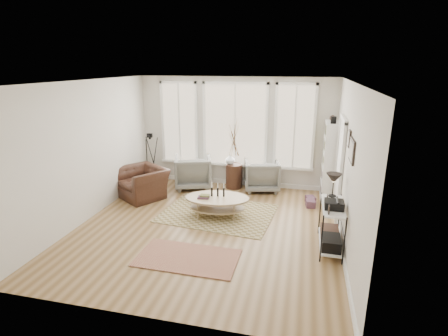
% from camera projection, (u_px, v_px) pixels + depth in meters
% --- Properties ---
extents(room, '(5.50, 5.54, 2.90)m').
position_uv_depth(room, '(208.00, 160.00, 6.77)').
color(room, '#95744B').
rests_on(room, ground).
extents(bay_window, '(4.14, 0.12, 2.24)m').
position_uv_depth(bay_window, '(235.00, 127.00, 9.23)').
color(bay_window, tan).
rests_on(bay_window, ground).
extents(door, '(0.09, 1.06, 2.22)m').
position_uv_depth(door, '(339.00, 167.00, 7.34)').
color(door, silver).
rests_on(door, ground).
extents(bookcase, '(0.31, 0.85, 2.06)m').
position_uv_depth(bookcase, '(329.00, 161.00, 8.42)').
color(bookcase, white).
rests_on(bookcase, ground).
extents(low_shelf, '(0.38, 1.08, 1.30)m').
position_uv_depth(low_shelf, '(332.00, 222.00, 6.21)').
color(low_shelf, white).
rests_on(low_shelf, ground).
extents(wall_art, '(0.04, 0.88, 0.44)m').
position_uv_depth(wall_art, '(351.00, 147.00, 5.80)').
color(wall_art, black).
rests_on(wall_art, ground).
extents(rug_main, '(2.59, 2.06, 0.01)m').
position_uv_depth(rug_main, '(218.00, 213.00, 7.80)').
color(rug_main, brown).
rests_on(rug_main, ground).
extents(rug_runner, '(1.75, 0.99, 0.01)m').
position_uv_depth(rug_runner, '(188.00, 258.00, 6.00)').
color(rug_runner, brown).
rests_on(rug_runner, ground).
extents(coffee_table, '(1.47, 1.03, 0.64)m').
position_uv_depth(coffee_table, '(217.00, 201.00, 7.58)').
color(coffee_table, tan).
rests_on(coffee_table, ground).
extents(armchair_left, '(1.19, 1.20, 0.87)m').
position_uv_depth(armchair_left, '(193.00, 172.00, 9.34)').
color(armchair_left, slate).
rests_on(armchair_left, ground).
extents(armchair_right, '(1.05, 1.07, 0.81)m').
position_uv_depth(armchair_right, '(262.00, 175.00, 9.15)').
color(armchair_right, slate).
rests_on(armchair_right, ground).
extents(side_table, '(0.43, 0.43, 1.82)m').
position_uv_depth(side_table, '(234.00, 156.00, 9.18)').
color(side_table, '#3B2118').
rests_on(side_table, ground).
extents(vase, '(0.29, 0.29, 0.27)m').
position_uv_depth(vase, '(230.00, 159.00, 9.23)').
color(vase, silver).
rests_on(vase, side_table).
extents(accent_chair, '(1.50, 1.46, 0.74)m').
position_uv_depth(accent_chair, '(142.00, 183.00, 8.68)').
color(accent_chair, '#3B2118').
rests_on(accent_chair, ground).
extents(tripod_camera, '(0.51, 0.51, 1.44)m').
position_uv_depth(tripod_camera, '(151.00, 162.00, 9.43)').
color(tripod_camera, black).
rests_on(tripod_camera, ground).
extents(book_stack_near, '(0.27, 0.30, 0.16)m').
position_uv_depth(book_stack_near, '(310.00, 200.00, 8.37)').
color(book_stack_near, maroon).
rests_on(book_stack_near, ground).
extents(book_stack_far, '(0.24, 0.28, 0.17)m').
position_uv_depth(book_stack_far, '(310.00, 203.00, 8.14)').
color(book_stack_far, maroon).
rests_on(book_stack_far, ground).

